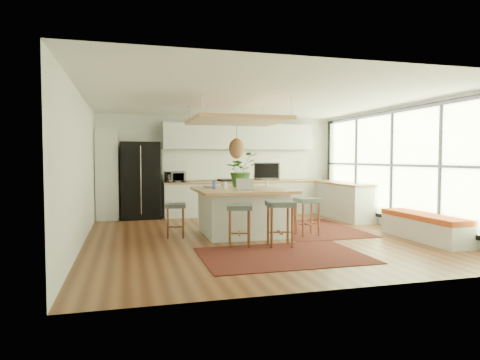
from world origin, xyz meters
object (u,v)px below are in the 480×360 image
object	(u,v)px
stool_right_back	(288,212)
laptop	(245,184)
stool_left_side	(175,219)
microwave	(175,176)
island	(242,211)
stool_right_front	(307,218)
monitor	(267,175)
island_plant	(241,174)
stool_near_right	(280,226)
fridge	(140,183)
stool_near_left	(239,226)

from	to	relation	value
stool_right_back	laptop	size ratio (longest dim) A/B	1.87
stool_left_side	microwave	bearing A→B (deg)	83.73
island	stool_right_back	size ratio (longest dim) A/B	2.81
stool_right_front	monitor	distance (m)	1.35
microwave	island_plant	distance (m)	2.60
stool_left_side	stool_near_right	bearing A→B (deg)	-38.30
island	stool_right_back	world-z (taller)	island
stool_near_right	stool_right_front	distance (m)	1.22
monitor	laptop	bearing A→B (deg)	-106.21
island	stool_right_back	distance (m)	1.32
monitor	island_plant	distance (m)	0.56
island	monitor	world-z (taller)	monitor
fridge	stool_left_side	size ratio (longest dim) A/B	2.97
fridge	stool_near_left	bearing A→B (deg)	-69.79
stool_near_right	island_plant	distance (m)	2.04
island	stool_left_side	xyz separation A→B (m)	(-1.36, -0.01, -0.11)
stool_near_left	stool_right_front	xyz separation A→B (m)	(1.59, 0.66, 0.00)
fridge	stool_right_back	xyz separation A→B (m)	(3.15, -2.34, -0.57)
stool_right_front	island_plant	xyz separation A→B (m)	(-1.11, 1.01, 0.87)
stool_right_back	laptop	world-z (taller)	laptop
stool_near_right	microwave	bearing A→B (deg)	108.29
fridge	monitor	world-z (taller)	fridge
stool_right_front	laptop	world-z (taller)	laptop
stool_near_left	laptop	distance (m)	1.03
island	stool_near_left	distance (m)	1.23
island	stool_near_right	world-z (taller)	island
stool_left_side	island_plant	world-z (taller)	island_plant
stool_right_back	stool_near_right	bearing A→B (deg)	-115.50
stool_right_back	laptop	distance (m)	1.74
stool_left_side	laptop	size ratio (longest dim) A/B	1.89
island	microwave	distance (m)	3.07
fridge	stool_right_back	distance (m)	3.97
island	stool_right_front	distance (m)	1.33
stool_near_left	stool_right_front	world-z (taller)	stool_right_front
stool_near_left	stool_left_side	distance (m)	1.52
stool_right_back	stool_right_front	bearing A→B (deg)	-89.49
laptop	island_plant	bearing A→B (deg)	89.47
stool_near_right	island_plant	world-z (taller)	island_plant
stool_near_right	laptop	bearing A→B (deg)	113.84
fridge	laptop	world-z (taller)	fridge
stool_right_front	stool_left_side	size ratio (longest dim) A/B	1.14
island	laptop	size ratio (longest dim) A/B	5.27
monitor	island	bearing A→B (deg)	-125.50
laptop	stool_near_right	bearing A→B (deg)	-56.64
fridge	monitor	size ratio (longest dim) A/B	3.38
stool_right_front	island_plant	bearing A→B (deg)	137.78
stool_right_back	stool_left_side	world-z (taller)	stool_left_side
monitor	microwave	world-z (taller)	monitor
laptop	microwave	bearing A→B (deg)	116.26
laptop	monitor	bearing A→B (deg)	59.52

